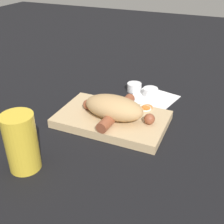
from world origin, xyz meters
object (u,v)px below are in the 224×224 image
food_tray (112,119)px  condiment_cup_near (150,93)px  sausage (117,112)px  condiment_cup_far (134,88)px  drink_glass (21,142)px  bread_roll (114,107)px

food_tray → condiment_cup_near: bearing=76.3°
food_tray → sausage: size_ratio=1.41×
condiment_cup_near → condiment_cup_far: size_ratio=1.00×
sausage → condiment_cup_near: sausage is taller
food_tray → drink_glass: (-0.10, -0.23, 0.05)m
sausage → condiment_cup_near: bearing=80.2°
bread_roll → drink_glass: size_ratio=1.27×
sausage → condiment_cup_far: 0.21m
bread_roll → condiment_cup_near: bearing=79.0°
condiment_cup_far → condiment_cup_near: bearing=-13.7°
condiment_cup_far → drink_glass: size_ratio=0.37×
condiment_cup_far → drink_glass: (-0.08, -0.43, 0.05)m
condiment_cup_near → condiment_cup_far: bearing=166.3°
food_tray → drink_glass: bearing=-112.8°
sausage → bread_roll: bearing=-126.1°
sausage → condiment_cup_far: (-0.02, 0.20, -0.02)m
drink_glass → condiment_cup_near: bearing=71.2°
bread_roll → condiment_cup_near: 0.20m
bread_roll → condiment_cup_near: (0.04, 0.20, -0.04)m
condiment_cup_far → bread_roll: bearing=-84.8°
food_tray → bread_roll: 0.04m
condiment_cup_near → drink_glass: bearing=-108.8°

